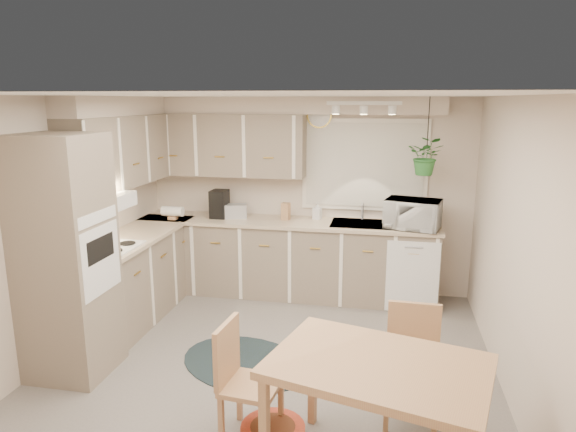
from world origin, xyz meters
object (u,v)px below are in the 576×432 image
Objects in this scene: dining_table at (376,422)px; chair_left at (251,383)px; microwave at (413,211)px; braided_rug at (245,362)px; chair_back at (412,369)px.

dining_table is 0.91m from chair_left.
chair_left is 1.43× the size of microwave.
braided_rug is at bearing 133.88° from dining_table.
chair_back is (1.11, 0.39, 0.01)m from chair_left.
chair_left is 0.97× the size of chair_back.
chair_left is (-0.87, 0.26, 0.02)m from dining_table.
chair_left is 1.18m from chair_back.
dining_table is 1.03× the size of braided_rug.
microwave is (1.17, 2.67, 0.71)m from chair_left.
chair_back is at bearing 115.44° from chair_left.
braided_rug is 2.09× the size of microwave.
chair_left reaches higher than dining_table.
microwave is at bearing 47.79° from braided_rug.
chair_left is at bearing -100.72° from microwave.
braided_rug is (-0.35, 1.01, -0.42)m from chair_left.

